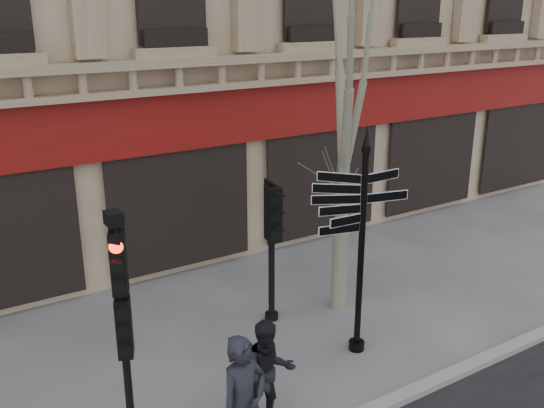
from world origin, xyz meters
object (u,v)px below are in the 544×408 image
at_px(fingerpost, 364,204).
at_px(traffic_signal_secondary, 272,228).
at_px(pedestrian_a, 244,404).
at_px(pedestrian_b, 268,374).
at_px(plane_tree, 348,46).
at_px(traffic_signal_main, 121,302).

height_order(fingerpost, traffic_signal_secondary, fingerpost).
relative_size(fingerpost, pedestrian_a, 2.10).
bearing_deg(pedestrian_b, plane_tree, 49.82).
bearing_deg(plane_tree, pedestrian_b, -143.65).
distance_m(traffic_signal_secondary, pedestrian_b, 3.35).
height_order(plane_tree, pedestrian_a, plane_tree).
distance_m(fingerpost, plane_tree, 2.97).
distance_m(fingerpost, traffic_signal_secondary, 2.10).
distance_m(traffic_signal_secondary, plane_tree, 3.65).
xyz_separation_m(fingerpost, traffic_signal_main, (-4.30, -0.12, -0.59)).
xyz_separation_m(traffic_signal_main, plane_tree, (5.03, 1.58, 3.07)).
relative_size(traffic_signal_main, traffic_signal_secondary, 1.26).
distance_m(plane_tree, pedestrian_b, 5.93).
xyz_separation_m(plane_tree, pedestrian_b, (-3.18, -2.34, -4.42)).
relative_size(traffic_signal_main, plane_tree, 0.46).
bearing_deg(traffic_signal_main, pedestrian_a, -27.12).
relative_size(traffic_signal_secondary, plane_tree, 0.37).
height_order(traffic_signal_secondary, pedestrian_a, traffic_signal_secondary).
bearing_deg(traffic_signal_secondary, pedestrian_a, -118.64).
height_order(traffic_signal_main, traffic_signal_secondary, traffic_signal_main).
bearing_deg(traffic_signal_secondary, plane_tree, -3.41).
bearing_deg(traffic_signal_main, fingerpost, 24.88).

